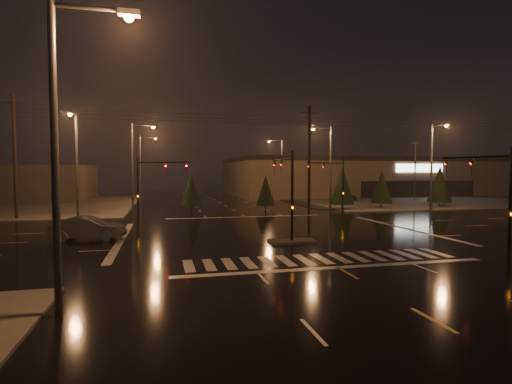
# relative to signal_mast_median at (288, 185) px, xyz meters

# --- Properties ---
(ground) EXTENTS (140.00, 140.00, 0.00)m
(ground) POSITION_rel_signal_mast_median_xyz_m (-0.00, 3.07, -3.75)
(ground) COLOR black
(ground) RESTS_ON ground
(sidewalk_ne) EXTENTS (36.00, 36.00, 0.12)m
(sidewalk_ne) POSITION_rel_signal_mast_median_xyz_m (30.00, 33.07, -3.69)
(sidewalk_ne) COLOR #4A4742
(sidewalk_ne) RESTS_ON ground
(median_island) EXTENTS (3.00, 1.60, 0.15)m
(median_island) POSITION_rel_signal_mast_median_xyz_m (-0.00, -0.93, -3.68)
(median_island) COLOR #4A4742
(median_island) RESTS_ON ground
(crosswalk) EXTENTS (15.00, 2.60, 0.01)m
(crosswalk) POSITION_rel_signal_mast_median_xyz_m (-0.00, -5.93, -3.75)
(crosswalk) COLOR beige
(crosswalk) RESTS_ON ground
(stop_bar_near) EXTENTS (16.00, 0.50, 0.01)m
(stop_bar_near) POSITION_rel_signal_mast_median_xyz_m (-0.00, -7.93, -3.75)
(stop_bar_near) COLOR beige
(stop_bar_near) RESTS_ON ground
(stop_bar_far) EXTENTS (16.00, 0.50, 0.01)m
(stop_bar_far) POSITION_rel_signal_mast_median_xyz_m (-0.00, 14.07, -3.75)
(stop_bar_far) COLOR beige
(stop_bar_far) RESTS_ON ground
(parking_lot) EXTENTS (50.00, 24.00, 0.08)m
(parking_lot) POSITION_rel_signal_mast_median_xyz_m (35.00, 31.07, -3.71)
(parking_lot) COLOR black
(parking_lot) RESTS_ON ground
(retail_building) EXTENTS (60.20, 28.30, 7.20)m
(retail_building) POSITION_rel_signal_mast_median_xyz_m (35.00, 49.06, 0.09)
(retail_building) COLOR #6B624C
(retail_building) RESTS_ON ground
(signal_mast_median) EXTENTS (0.25, 4.59, 6.00)m
(signal_mast_median) POSITION_rel_signal_mast_median_xyz_m (0.00, 0.00, 0.00)
(signal_mast_median) COLOR black
(signal_mast_median) RESTS_ON ground
(signal_mast_ne) EXTENTS (4.84, 1.86, 6.00)m
(signal_mast_ne) POSITION_rel_signal_mast_median_xyz_m (9.50, 13.21, 0.04)
(signal_mast_ne) COLOR black
(signal_mast_ne) RESTS_ON ground
(signal_mast_nw) EXTENTS (4.84, 1.86, 6.00)m
(signal_mast_nw) POSITION_rel_signal_mast_median_xyz_m (-9.50, 13.21, 0.04)
(signal_mast_nw) COLOR black
(signal_mast_nw) RESTS_ON ground
(signal_mast_se) EXTENTS (1.55, 3.87, 6.00)m
(signal_mast_se) POSITION_rel_signal_mast_median_xyz_m (10.23, -6.68, -0.04)
(signal_mast_se) COLOR black
(signal_mast_se) RESTS_ON ground
(streetlight_0) EXTENTS (2.77, 0.32, 10.00)m
(streetlight_0) POSITION_rel_signal_mast_median_xyz_m (-11.18, -11.93, 2.05)
(streetlight_0) COLOR #38383A
(streetlight_0) RESTS_ON ground
(streetlight_1) EXTENTS (2.77, 0.32, 10.00)m
(streetlight_1) POSITION_rel_signal_mast_median_xyz_m (-11.18, 21.07, 2.05)
(streetlight_1) COLOR #38383A
(streetlight_1) RESTS_ON ground
(streetlight_2) EXTENTS (2.77, 0.32, 10.00)m
(streetlight_2) POSITION_rel_signal_mast_median_xyz_m (-11.18, 37.07, 2.05)
(streetlight_2) COLOR #38383A
(streetlight_2) RESTS_ON ground
(streetlight_3) EXTENTS (2.77, 0.32, 10.00)m
(streetlight_3) POSITION_rel_signal_mast_median_xyz_m (11.18, 19.07, 2.05)
(streetlight_3) COLOR #38383A
(streetlight_3) RESTS_ON ground
(streetlight_4) EXTENTS (2.77, 0.32, 10.00)m
(streetlight_4) POSITION_rel_signal_mast_median_xyz_m (11.18, 39.07, 2.05)
(streetlight_4) COLOR #38383A
(streetlight_4) RESTS_ON ground
(streetlight_5) EXTENTS (0.32, 2.77, 10.00)m
(streetlight_5) POSITION_rel_signal_mast_median_xyz_m (-16.00, 14.26, 2.05)
(streetlight_5) COLOR #38383A
(streetlight_5) RESTS_ON ground
(streetlight_6) EXTENTS (0.32, 2.77, 10.00)m
(streetlight_6) POSITION_rel_signal_mast_median_xyz_m (22.00, 14.26, 2.05)
(streetlight_6) COLOR #38383A
(streetlight_6) RESTS_ON ground
(utility_pole_0) EXTENTS (2.20, 0.32, 12.00)m
(utility_pole_0) POSITION_rel_signal_mast_median_xyz_m (-22.00, 17.07, 2.38)
(utility_pole_0) COLOR black
(utility_pole_0) RESTS_ON ground
(utility_pole_1) EXTENTS (2.20, 0.32, 12.00)m
(utility_pole_1) POSITION_rel_signal_mast_median_xyz_m (8.00, 17.07, 2.38)
(utility_pole_1) COLOR black
(utility_pole_1) RESTS_ON ground
(conifer_0) EXTENTS (2.88, 2.88, 5.21)m
(conifer_0) POSITION_rel_signal_mast_median_xyz_m (12.93, 18.85, -0.80)
(conifer_0) COLOR black
(conifer_0) RESTS_ON ground
(conifer_1) EXTENTS (2.58, 2.58, 4.73)m
(conifer_1) POSITION_rel_signal_mast_median_xyz_m (18.44, 19.22, -1.04)
(conifer_1) COLOR black
(conifer_1) RESTS_ON ground
(conifer_2) EXTENTS (2.99, 2.99, 5.37)m
(conifer_2) POSITION_rel_signal_mast_median_xyz_m (26.67, 19.08, -0.72)
(conifer_2) COLOR black
(conifer_2) RESTS_ON ground
(conifer_3) EXTENTS (2.42, 2.42, 4.48)m
(conifer_3) POSITION_rel_signal_mast_median_xyz_m (-5.06, 19.99, -1.16)
(conifer_3) COLOR black
(conifer_3) RESTS_ON ground
(conifer_4) EXTENTS (2.23, 2.23, 4.19)m
(conifer_4) POSITION_rel_signal_mast_median_xyz_m (3.42, 19.01, -1.31)
(conifer_4) COLOR black
(conifer_4) RESTS_ON ground
(car_parked) EXTENTS (2.89, 4.79, 1.53)m
(car_parked) POSITION_rel_signal_mast_median_xyz_m (20.18, 33.40, -2.99)
(car_parked) COLOR black
(car_parked) RESTS_ON ground
(car_crossing) EXTENTS (4.98, 2.31, 1.58)m
(car_crossing) POSITION_rel_signal_mast_median_xyz_m (-13.17, 3.24, -2.96)
(car_crossing) COLOR #56595E
(car_crossing) RESTS_ON ground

